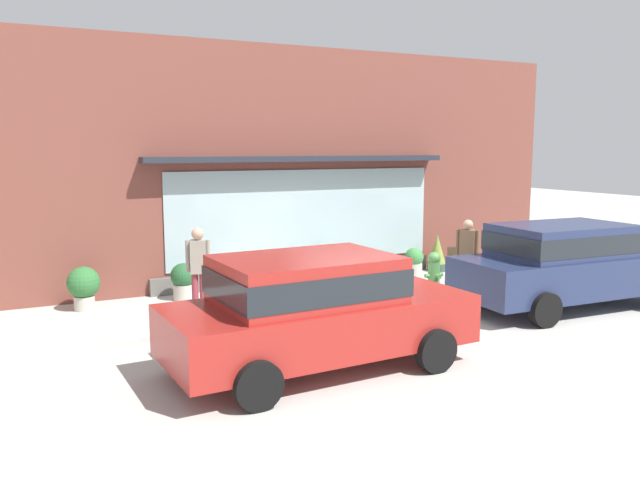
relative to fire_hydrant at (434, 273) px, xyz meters
name	(u,v)px	position (x,y,z in m)	size (l,w,h in m)	color
ground_plane	(366,311)	(-1.96, -0.55, -0.44)	(60.00, 60.00, 0.00)	#B2AFA8
curb_strip	(371,310)	(-1.96, -0.75, -0.38)	(14.00, 0.24, 0.12)	#B2B2AD
storefront	(297,168)	(-1.96, 2.64, 2.14)	(14.00, 0.81, 5.29)	brown
fire_hydrant	(434,273)	(0.00, 0.00, 0.00)	(0.43, 0.40, 0.90)	#4C8C47
pedestrian_with_handbag	(466,251)	(0.67, -0.20, 0.46)	(0.47, 0.55, 1.57)	#8E333D
pedestrian_passerby	(198,266)	(-4.91, 0.40, 0.51)	(0.43, 0.28, 1.64)	#8E333D
parked_car_navy	(567,261)	(1.57, -2.06, 0.47)	(4.60, 2.07, 1.63)	navy
parked_car_red	(314,306)	(-4.24, -3.02, 0.46)	(4.35, 2.12, 1.61)	maroon
potted_plant_window_right	(437,253)	(1.62, 2.07, 0.00)	(0.48, 0.48, 0.91)	#33473D
potted_plant_window_left	(183,280)	(-4.85, 1.82, -0.04)	(0.51, 0.51, 0.75)	#B7B2A3
potted_plant_trailing_edge	(326,267)	(-1.56, 1.94, -0.07)	(0.46, 0.46, 0.68)	#33473D
potted_plant_window_center	(414,261)	(0.77, 1.85, -0.10)	(0.45, 0.45, 0.67)	#B7B2A3
potted_plant_by_entrance	(373,268)	(-0.33, 1.92, -0.19)	(0.29, 0.29, 0.48)	#B7B2A3
potted_plant_near_hydrant	(84,286)	(-6.74, 1.84, 0.03)	(0.61, 0.61, 0.84)	#B7B2A3
potted_plant_doorstep	(472,248)	(2.67, 2.00, 0.07)	(0.36, 0.36, 1.07)	#9E6042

